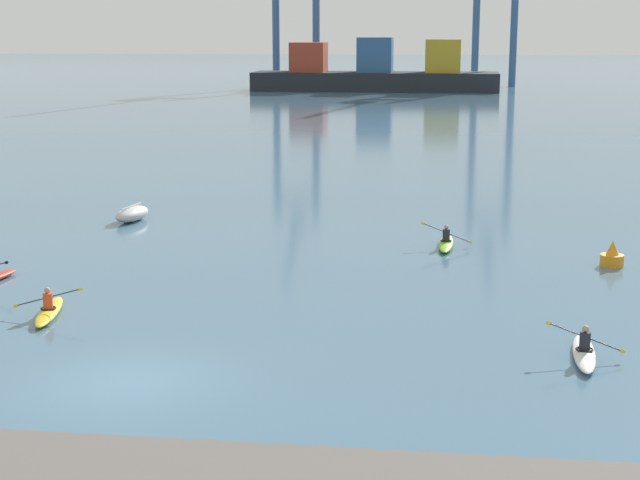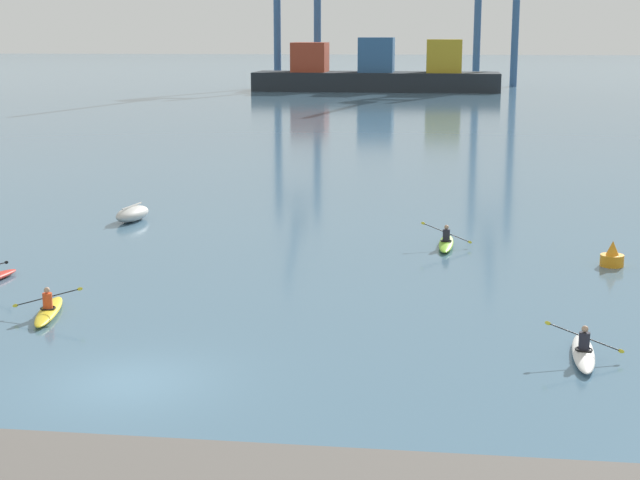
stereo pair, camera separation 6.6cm
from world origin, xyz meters
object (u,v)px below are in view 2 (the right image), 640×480
(kayak_lime, at_px, (446,243))
(capsized_dinghy, at_px, (132,214))
(kayak_yellow, at_px, (49,310))
(container_barge, at_px, (377,73))
(kayak_white, at_px, (583,352))
(channel_buoy, at_px, (612,257))

(kayak_lime, bearing_deg, capsized_dinghy, 165.70)
(kayak_lime, distance_m, kayak_yellow, 17.23)
(kayak_yellow, bearing_deg, capsized_dinghy, 98.64)
(container_barge, relative_size, kayak_white, 11.09)
(container_barge, distance_m, capsized_dinghy, 108.75)
(kayak_yellow, bearing_deg, kayak_white, -7.00)
(kayak_yellow, bearing_deg, channel_buoy, 25.84)
(container_barge, xyz_separation_m, capsized_dinghy, (-4.03, -108.64, -2.42))
(channel_buoy, bearing_deg, container_barge, 98.52)
(container_barge, xyz_separation_m, channel_buoy, (17.24, -115.11, -2.41))
(capsized_dinghy, relative_size, kayak_yellow, 0.79)
(kayak_lime, bearing_deg, kayak_white, -74.72)
(kayak_yellow, xyz_separation_m, kayak_white, (16.32, -2.01, 0.00))
(container_barge, relative_size, capsized_dinghy, 13.91)
(kayak_white, bearing_deg, capsized_dinghy, 136.69)
(capsized_dinghy, bearing_deg, channel_buoy, -16.92)
(capsized_dinghy, xyz_separation_m, kayak_white, (18.69, -17.62, -0.18))
(channel_buoy, bearing_deg, capsized_dinghy, 163.08)
(container_barge, relative_size, kayak_lime, 11.15)
(container_barge, xyz_separation_m, kayak_lime, (10.89, -112.45, -2.60))
(channel_buoy, xyz_separation_m, kayak_white, (-2.57, -11.16, -0.19))
(kayak_yellow, relative_size, kayak_white, 1.00)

